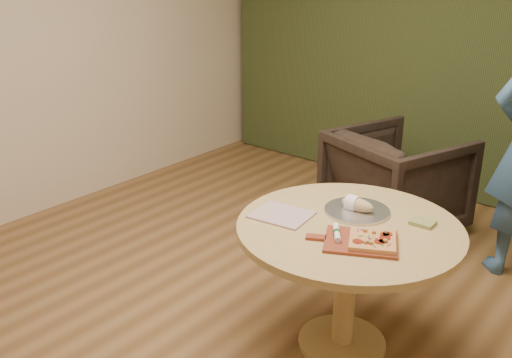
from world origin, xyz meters
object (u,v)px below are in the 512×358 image
object	(u,v)px
serving_tray	(357,211)
bread_roll	(356,204)
pizza_paddle	(359,242)
pedestal_table	(348,249)
flatbread_pizza	(373,241)
cutlery_roll	(337,232)
armchair	(397,177)

from	to	relation	value
serving_tray	bread_roll	bearing A→B (deg)	180.00
pizza_paddle	bread_roll	bearing A→B (deg)	95.28
bread_roll	pedestal_table	bearing A→B (deg)	-69.61
flatbread_pizza	bread_roll	bearing A→B (deg)	132.12
flatbread_pizza	cutlery_roll	world-z (taller)	flatbread_pizza
pizza_paddle	serving_tray	world-z (taller)	serving_tray
cutlery_roll	bread_roll	world-z (taller)	bread_roll
pizza_paddle	bread_roll	xyz separation A→B (m)	(-0.20, 0.31, 0.04)
flatbread_pizza	armchair	xyz separation A→B (m)	(-0.67, 1.65, -0.33)
flatbread_pizza	pizza_paddle	bearing A→B (deg)	-163.84
pedestal_table	pizza_paddle	distance (m)	0.25
flatbread_pizza	cutlery_roll	xyz separation A→B (m)	(-0.18, -0.04, 0.00)
armchair	pedestal_table	bearing A→B (deg)	125.62
serving_tray	armchair	bearing A→B (deg)	106.84
armchair	serving_tray	bearing A→B (deg)	125.53
bread_roll	serving_tray	bearing A→B (deg)	0.00
serving_tray	armchair	world-z (taller)	armchair
pedestal_table	pizza_paddle	world-z (taller)	pizza_paddle
cutlery_roll	bread_roll	distance (m)	0.34
bread_roll	armchair	bearing A→B (deg)	106.50
pizza_paddle	flatbread_pizza	distance (m)	0.07
bread_roll	armchair	world-z (taller)	armchair
bread_roll	pizza_paddle	bearing A→B (deg)	-57.25
pedestal_table	bread_roll	bearing A→B (deg)	110.39
bread_roll	cutlery_roll	bearing A→B (deg)	-75.37
pedestal_table	pizza_paddle	bearing A→B (deg)	-46.31
serving_tray	bread_roll	distance (m)	0.04
flatbread_pizza	bread_roll	distance (m)	0.39
flatbread_pizza	armchair	size ratio (longest dim) A/B	0.33
serving_tray	pizza_paddle	bearing A→B (deg)	-58.42
bread_roll	armchair	size ratio (longest dim) A/B	0.22
cutlery_roll	armchair	bearing A→B (deg)	70.07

